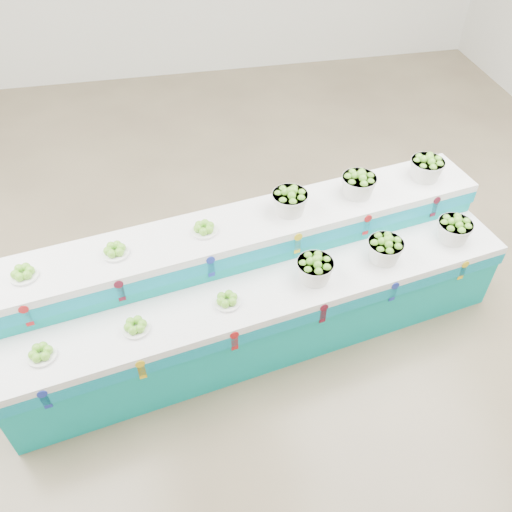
# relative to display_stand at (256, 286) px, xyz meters

# --- Properties ---
(ground) EXTENTS (10.00, 10.00, 0.00)m
(ground) POSITION_rel_display_stand_xyz_m (-0.33, 0.31, -0.51)
(ground) COLOR brown
(ground) RESTS_ON ground
(display_stand) EXTENTS (4.38, 1.80, 1.02)m
(display_stand) POSITION_rel_display_stand_xyz_m (0.00, 0.00, 0.00)
(display_stand) COLOR #0BA19E
(display_stand) RESTS_ON ground
(plate_lower_left) EXTENTS (0.24, 0.24, 0.09)m
(plate_lower_left) POSITION_rel_display_stand_xyz_m (-1.65, -0.55, 0.25)
(plate_lower_left) COLOR white
(plate_lower_left) RESTS_ON display_stand
(plate_lower_mid) EXTENTS (0.24, 0.24, 0.09)m
(plate_lower_mid) POSITION_rel_display_stand_xyz_m (-0.99, -0.44, 0.25)
(plate_lower_mid) COLOR white
(plate_lower_mid) RESTS_ON display_stand
(plate_lower_right) EXTENTS (0.24, 0.24, 0.09)m
(plate_lower_right) POSITION_rel_display_stand_xyz_m (-0.29, -0.32, 0.25)
(plate_lower_right) COLOR white
(plate_lower_right) RESTS_ON display_stand
(basket_lower_left) EXTENTS (0.34, 0.34, 0.22)m
(basket_lower_left) POSITION_rel_display_stand_xyz_m (0.44, -0.19, 0.32)
(basket_lower_left) COLOR silver
(basket_lower_left) RESTS_ON display_stand
(basket_lower_mid) EXTENTS (0.34, 0.34, 0.22)m
(basket_lower_mid) POSITION_rel_display_stand_xyz_m (1.07, -0.08, 0.32)
(basket_lower_mid) COLOR silver
(basket_lower_mid) RESTS_ON display_stand
(basket_lower_right) EXTENTS (0.34, 0.34, 0.22)m
(basket_lower_right) POSITION_rel_display_stand_xyz_m (1.75, 0.03, 0.32)
(basket_lower_right) COLOR silver
(basket_lower_right) RESTS_ON display_stand
(plate_upper_left) EXTENTS (0.24, 0.24, 0.09)m
(plate_upper_left) POSITION_rel_display_stand_xyz_m (-1.74, -0.03, 0.55)
(plate_upper_left) COLOR white
(plate_upper_left) RESTS_ON display_stand
(plate_upper_mid) EXTENTS (0.24, 0.24, 0.09)m
(plate_upper_mid) POSITION_rel_display_stand_xyz_m (-1.08, 0.08, 0.55)
(plate_upper_mid) COLOR white
(plate_upper_mid) RESTS_ON display_stand
(plate_upper_right) EXTENTS (0.24, 0.24, 0.09)m
(plate_upper_right) POSITION_rel_display_stand_xyz_m (-0.38, 0.20, 0.55)
(plate_upper_right) COLOR white
(plate_upper_right) RESTS_ON display_stand
(basket_upper_left) EXTENTS (0.34, 0.34, 0.22)m
(basket_upper_left) POSITION_rel_display_stand_xyz_m (0.35, 0.33, 0.62)
(basket_upper_left) COLOR silver
(basket_upper_left) RESTS_ON display_stand
(basket_upper_mid) EXTENTS (0.34, 0.34, 0.22)m
(basket_upper_mid) POSITION_rel_display_stand_xyz_m (0.98, 0.44, 0.62)
(basket_upper_mid) COLOR silver
(basket_upper_mid) RESTS_ON display_stand
(basket_upper_right) EXTENTS (0.34, 0.34, 0.22)m
(basket_upper_right) POSITION_rel_display_stand_xyz_m (1.66, 0.55, 0.62)
(basket_upper_right) COLOR silver
(basket_upper_right) RESTS_ON display_stand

